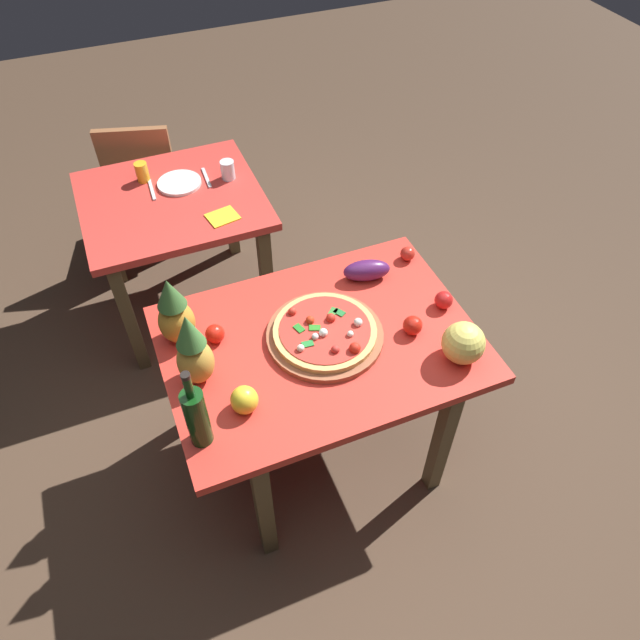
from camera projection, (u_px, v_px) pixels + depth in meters
The scene contains 22 objects.
ground_plane at pixel (320, 441), 2.84m from camera, with size 10.00×10.00×0.00m, color #4C3828.
display_table at pixel (320, 356), 2.36m from camera, with size 1.20×0.87×0.74m.
background_table at pixel (175, 216), 3.01m from camera, with size 0.88×0.81×0.74m.
dining_chair at pixel (145, 177), 3.50m from camera, with size 0.50×0.50×0.85m.
pizza_board at pixel (325, 335), 2.30m from camera, with size 0.45×0.45×0.03m, color #985436.
pizza at pixel (325, 331), 2.27m from camera, with size 0.40×0.40×0.06m.
wine_bottle at pixel (196, 416), 1.90m from camera, with size 0.08×0.08×0.35m.
pineapple_left at pixel (194, 352), 2.06m from camera, with size 0.13×0.13×0.33m.
pineapple_right at pixel (175, 313), 2.20m from camera, with size 0.14×0.14×0.31m.
melon at pixel (463, 343), 2.18m from camera, with size 0.16×0.16×0.16m, color #E4D460.
bell_pepper at pixel (244, 400), 2.05m from camera, with size 0.10×0.10×0.11m, color yellow.
eggplant at pixel (367, 270), 2.50m from camera, with size 0.20×0.09×0.09m, color #501E56.
tomato_at_corner at pixel (407, 254), 2.59m from camera, with size 0.06×0.06×0.06m, color red.
tomato_beside_pepper at pixel (444, 300), 2.39m from camera, with size 0.07×0.07×0.07m, color red.
tomato_by_bottle at pixel (215, 334), 2.27m from camera, with size 0.07×0.07×0.07m, color red.
tomato_near_board at pixel (413, 325), 2.30m from camera, with size 0.08×0.08×0.08m, color red.
drinking_glass_juice at pixel (142, 172), 2.99m from camera, with size 0.06×0.06×0.10m, color #F7A923.
drinking_glass_water at pixel (228, 170), 3.00m from camera, with size 0.07×0.07×0.10m, color silver.
dinner_plate at pixel (179, 183), 3.00m from camera, with size 0.22×0.22×0.02m, color white.
fork_utensil at pixel (152, 190), 2.96m from camera, with size 0.02×0.18×0.01m, color silver.
knife_utensil at pixel (206, 178), 3.03m from camera, with size 0.02×0.18×0.01m, color silver.
napkin_folded at pixel (223, 217), 2.82m from camera, with size 0.14×0.12×0.01m, color yellow.
Camera 1 is at (-0.56, -1.39, 2.48)m, focal length 33.31 mm.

